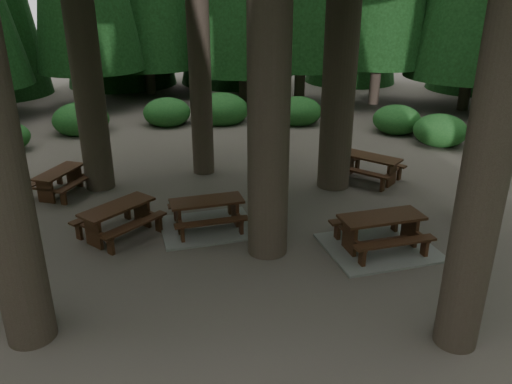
# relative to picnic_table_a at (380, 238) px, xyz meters

# --- Properties ---
(ground) EXTENTS (80.00, 80.00, 0.00)m
(ground) POSITION_rel_picnic_table_a_xyz_m (-3.21, -0.52, -0.26)
(ground) COLOR #4F4740
(ground) RESTS_ON ground
(picnic_table_a) EXTENTS (2.83, 2.60, 0.78)m
(picnic_table_a) POSITION_rel_picnic_table_a_xyz_m (0.00, 0.00, 0.00)
(picnic_table_a) COLOR gray
(picnic_table_a) RESTS_ON ground
(picnic_table_b) EXTENTS (1.53, 1.77, 0.68)m
(picnic_table_b) POSITION_rel_picnic_table_a_xyz_m (-8.27, 2.36, 0.18)
(picnic_table_b) COLOR #382010
(picnic_table_b) RESTS_ON ground
(picnic_table_c) EXTENTS (2.65, 2.44, 0.73)m
(picnic_table_c) POSITION_rel_picnic_table_a_xyz_m (-3.89, 0.63, -0.02)
(picnic_table_c) COLOR gray
(picnic_table_c) RESTS_ON ground
(picnic_table_d) EXTENTS (2.18, 2.08, 0.74)m
(picnic_table_d) POSITION_rel_picnic_table_a_xyz_m (0.27, 4.21, 0.23)
(picnic_table_d) COLOR #382010
(picnic_table_d) RESTS_ON ground
(picnic_table_f) EXTENTS (2.06, 2.16, 0.73)m
(picnic_table_f) POSITION_rel_picnic_table_a_xyz_m (-5.83, 0.10, 0.22)
(picnic_table_f) COLOR #382010
(picnic_table_f) RESTS_ON ground
(shrub_ring) EXTENTS (23.86, 24.64, 1.49)m
(shrub_ring) POSITION_rel_picnic_table_a_xyz_m (-2.51, 0.23, 0.14)
(shrub_ring) COLOR #205F26
(shrub_ring) RESTS_ON ground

